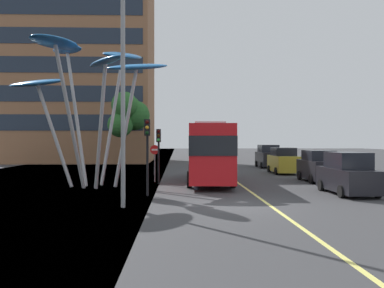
# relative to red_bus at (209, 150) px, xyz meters

# --- Properties ---
(ground) EXTENTS (120.00, 240.00, 0.10)m
(ground) POSITION_rel_red_bus_xyz_m (-0.63, -9.38, -2.15)
(ground) COLOR #38383A
(red_bus) EXTENTS (3.05, 10.63, 3.85)m
(red_bus) POSITION_rel_red_bus_xyz_m (0.00, 0.00, 0.00)
(red_bus) COLOR red
(red_bus) RESTS_ON ground
(leaf_sculpture) EXTENTS (9.21, 9.32, 8.91)m
(leaf_sculpture) POSITION_rel_red_bus_xyz_m (-7.16, -1.99, 4.71)
(leaf_sculpture) COLOR #9EA0A5
(leaf_sculpture) RESTS_ON ground
(traffic_light_kerb_near) EXTENTS (0.28, 0.42, 3.74)m
(traffic_light_kerb_near) POSITION_rel_red_bus_xyz_m (-3.51, -6.18, 0.61)
(traffic_light_kerb_near) COLOR black
(traffic_light_kerb_near) RESTS_ON ground
(traffic_light_kerb_far) EXTENTS (0.28, 0.42, 3.41)m
(traffic_light_kerb_far) POSITION_rel_red_bus_xyz_m (-3.21, -0.88, 0.37)
(traffic_light_kerb_far) COLOR black
(traffic_light_kerb_far) RESTS_ON ground
(car_parked_mid) EXTENTS (1.94, 4.46, 2.12)m
(car_parked_mid) POSITION_rel_red_bus_xyz_m (6.55, -5.84, -1.12)
(car_parked_mid) COLOR black
(car_parked_mid) RESTS_ON ground
(car_parked_far) EXTENTS (1.95, 4.03, 2.06)m
(car_parked_far) POSITION_rel_red_bus_xyz_m (7.20, 0.37, -1.13)
(car_parked_far) COLOR black
(car_parked_far) RESTS_ON ground
(car_side_street) EXTENTS (1.98, 4.10, 2.12)m
(car_side_street) POSITION_rel_red_bus_xyz_m (6.60, 7.06, -1.10)
(car_side_street) COLOR gold
(car_side_street) RESTS_ON ground
(car_far_side) EXTENTS (2.06, 4.31, 2.27)m
(car_far_side) POSITION_rel_red_bus_xyz_m (7.00, 14.55, -1.04)
(car_far_side) COLOR black
(car_far_side) RESTS_ON ground
(street_lamp) EXTENTS (1.77, 0.44, 9.03)m
(street_lamp) POSITION_rel_red_bus_xyz_m (-3.88, -9.60, 3.54)
(street_lamp) COLOR gray
(street_lamp) RESTS_ON ground
(tree_pavement_near) EXTENTS (4.13, 3.97, 7.70)m
(tree_pavement_near) POSITION_rel_red_bus_xyz_m (-7.14, 15.61, 3.47)
(tree_pavement_near) COLOR brown
(tree_pavement_near) RESTS_ON ground
(pedestrian) EXTENTS (0.34, 0.34, 1.66)m
(pedestrian) POSITION_rel_red_bus_xyz_m (-0.98, -3.71, -1.27)
(pedestrian) COLOR #2D3342
(pedestrian) RESTS_ON ground
(no_entry_sign) EXTENTS (0.60, 0.12, 2.41)m
(no_entry_sign) POSITION_rel_red_bus_xyz_m (-3.52, 0.43, -0.49)
(no_entry_sign) COLOR gray
(no_entry_sign) RESTS_ON ground
(backdrop_building) EXTENTS (18.08, 13.07, 22.85)m
(backdrop_building) POSITION_rel_red_bus_xyz_m (-14.50, 27.08, 9.33)
(backdrop_building) COLOR #8E6042
(backdrop_building) RESTS_ON ground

